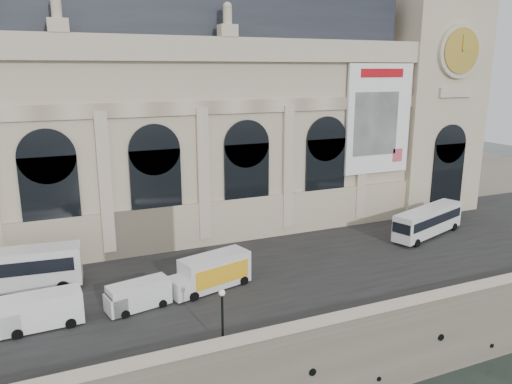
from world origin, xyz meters
TOP-DOWN VIEW (x-y plane):
  - quay at (0.00, 35.00)m, footprint 160.00×70.00m
  - street at (0.00, 14.00)m, footprint 160.00×24.00m
  - parapet at (0.00, 0.60)m, footprint 160.00×1.40m
  - museum at (-5.98, 30.86)m, footprint 69.00×18.70m
  - clock_pavilion at (34.00, 27.93)m, footprint 13.00×14.72m
  - bus_left at (-18.47, 17.55)m, footprint 13.10×4.08m
  - bus_right at (25.67, 14.85)m, footprint 11.51×5.89m
  - van_b at (-15.84, 9.94)m, footprint 5.97×2.63m
  - van_c at (-8.61, 10.02)m, footprint 5.37×2.90m
  - box_truck at (-1.79, 11.34)m, footprint 7.84×4.22m
  - lamp_right at (-4.13, 1.86)m, footprint 0.44×0.44m

SIDE VIEW (x-z plane):
  - quay at x=0.00m, z-range 0.00..6.00m
  - street at x=0.00m, z-range 6.00..6.06m
  - parapet at x=0.00m, z-range 6.01..7.22m
  - van_c at x=-8.61m, z-range 6.02..8.29m
  - van_b at x=-15.84m, z-range 6.03..8.65m
  - box_truck at x=-1.79m, z-range 6.01..9.03m
  - bus_right at x=25.67m, z-range 6.20..9.55m
  - bus_left at x=-18.47m, z-range 6.23..10.03m
  - lamp_right at x=-4.13m, z-range 5.99..10.36m
  - museum at x=-5.98m, z-range 5.17..34.27m
  - clock_pavilion at x=34.00m, z-range 5.07..41.77m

